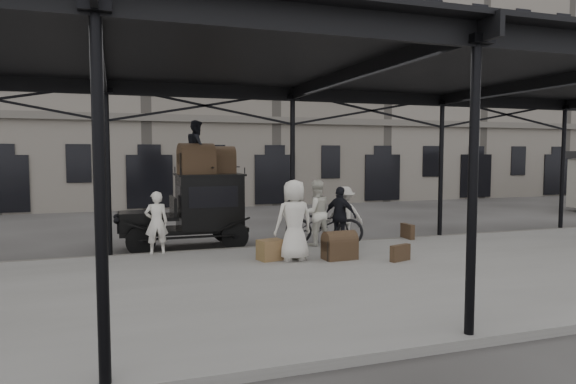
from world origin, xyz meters
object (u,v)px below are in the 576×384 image
(bicycle, at_px, (324,224))
(steamer_trunk_platform, at_px, (340,247))
(porter_left, at_px, (156,223))
(steamer_trunk_roof_near, at_px, (196,161))
(taxi, at_px, (198,207))
(porter_official, at_px, (340,216))

(bicycle, xyz_separation_m, steamer_trunk_platform, (-0.43, -2.03, -0.29))
(bicycle, distance_m, steamer_trunk_platform, 2.09)
(porter_left, relative_size, bicycle, 0.73)
(steamer_trunk_roof_near, height_order, steamer_trunk_platform, steamer_trunk_roof_near)
(bicycle, bearing_deg, porter_left, 115.15)
(taxi, relative_size, porter_left, 2.22)
(porter_left, distance_m, porter_official, 5.10)
(taxi, bearing_deg, steamer_trunk_roof_near, -108.07)
(porter_official, xyz_separation_m, steamer_trunk_platform, (-0.84, -1.79, -0.54))
(porter_left, xyz_separation_m, steamer_trunk_platform, (4.24, -2.16, -0.52))
(taxi, relative_size, steamer_trunk_platform, 4.51)
(steamer_trunk_roof_near, bearing_deg, porter_official, -29.25)
(bicycle, height_order, steamer_trunk_roof_near, steamer_trunk_roof_near)
(porter_left, relative_size, porter_official, 0.98)
(bicycle, relative_size, steamer_trunk_roof_near, 2.25)
(porter_left, bearing_deg, taxi, -134.81)
(steamer_trunk_roof_near, bearing_deg, steamer_trunk_platform, -55.69)
(porter_official, xyz_separation_m, bicycle, (-0.40, 0.23, -0.25))
(porter_left, height_order, steamer_trunk_roof_near, steamer_trunk_roof_near)
(taxi, distance_m, bicycle, 3.71)
(porter_left, bearing_deg, bicycle, 178.03)
(steamer_trunk_platform, bearing_deg, steamer_trunk_roof_near, 128.82)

